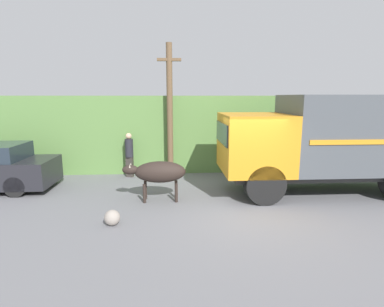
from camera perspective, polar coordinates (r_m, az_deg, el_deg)
ground_plane at (r=8.61m, az=9.53°, el=-10.50°), size 60.00×60.00×0.00m
hillside_embankment at (r=15.34m, az=3.54°, el=5.03°), size 32.00×6.41×3.14m
cargo_truck at (r=10.56m, az=25.17°, el=2.54°), size 6.80×2.36×3.16m
brown_cow at (r=9.00m, az=-6.38°, el=-3.59°), size 1.88×0.64×1.21m
pedestrian_on_hill at (r=11.86m, az=-11.87°, el=0.16°), size 0.38×0.38×1.73m
utility_pole at (r=11.59m, az=-4.25°, el=8.48°), size 0.90×0.23×5.06m
roadside_rock at (r=7.73m, az=-14.96°, el=-11.72°), size 0.38×0.38×0.38m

